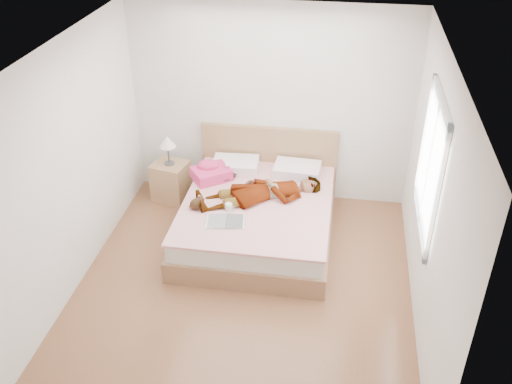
% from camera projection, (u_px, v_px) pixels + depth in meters
% --- Properties ---
extents(ground, '(4.00, 4.00, 0.00)m').
position_uv_depth(ground, '(244.00, 287.00, 6.23)').
color(ground, '#502C19').
rests_on(ground, ground).
extents(woman, '(1.65, 1.18, 0.21)m').
position_uv_depth(woman, '(261.00, 189.00, 6.79)').
color(woman, white).
rests_on(woman, bed).
extents(hair, '(0.44, 0.52, 0.07)m').
position_uv_depth(hair, '(223.00, 172.00, 7.29)').
color(hair, black).
rests_on(hair, bed).
extents(phone, '(0.09, 0.11, 0.06)m').
position_uv_depth(phone, '(227.00, 163.00, 7.15)').
color(phone, silver).
rests_on(phone, bed).
extents(room_shell, '(4.00, 4.00, 4.00)m').
position_uv_depth(room_shell, '(430.00, 166.00, 5.45)').
color(room_shell, white).
rests_on(room_shell, ground).
extents(bed, '(1.80, 2.08, 1.00)m').
position_uv_depth(bed, '(258.00, 214.00, 6.95)').
color(bed, brown).
rests_on(bed, ground).
extents(towel, '(0.57, 0.56, 0.24)m').
position_uv_depth(towel, '(211.00, 172.00, 7.17)').
color(towel, '#F34270').
rests_on(towel, bed).
extents(magazine, '(0.47, 0.35, 0.03)m').
position_uv_depth(magazine, '(225.00, 222.00, 6.38)').
color(magazine, white).
rests_on(magazine, bed).
extents(coffee_mug, '(0.12, 0.10, 0.09)m').
position_uv_depth(coffee_mug, '(229.00, 207.00, 6.57)').
color(coffee_mug, white).
rests_on(coffee_mug, bed).
extents(plush_toy, '(0.19, 0.24, 0.12)m').
position_uv_depth(plush_toy, '(197.00, 203.00, 6.61)').
color(plush_toy, black).
rests_on(plush_toy, bed).
extents(nightstand, '(0.51, 0.47, 0.94)m').
position_uv_depth(nightstand, '(171.00, 178.00, 7.61)').
color(nightstand, '#945E44').
rests_on(nightstand, ground).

